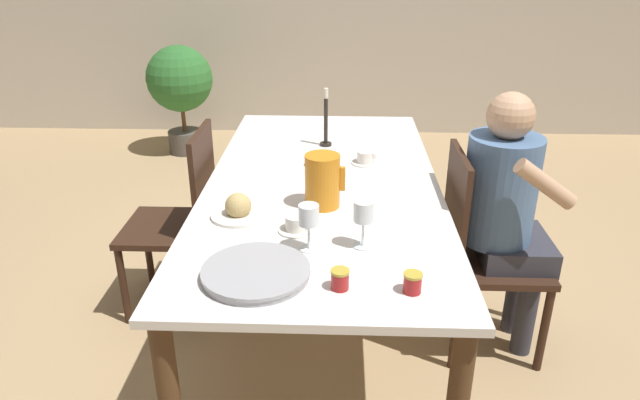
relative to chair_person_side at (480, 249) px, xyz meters
The scene contains 16 objects.
ground_plane 0.85m from the chair_person_side, behind, with size 20.00×20.00×0.00m, color tan.
dining_table 0.72m from the chair_person_side, behind, with size 1.00×2.05×0.75m.
chair_person_side is the anchor object (origin of this frame).
chair_opposite 1.40m from the chair_person_side, 169.02° to the left, with size 0.42×0.42×0.92m.
person_seated 0.23m from the chair_person_side, ahead, with size 0.39×0.41×1.17m.
red_pitcher 0.78m from the chair_person_side, 168.59° to the right, with size 0.16×0.14×0.21m.
wine_glass_water 0.80m from the chair_person_side, 138.72° to the right, with size 0.07×0.07×0.17m.
wine_glass_juice 0.95m from the chair_person_side, 145.43° to the right, with size 0.07×0.07×0.17m.
teacup_near_person 0.89m from the chair_person_side, 154.97° to the right, with size 0.13×0.13×0.06m.
teacup_across 0.67m from the chair_person_side, 145.33° to the left, with size 0.13×0.13×0.06m.
serving_tray 1.13m from the chair_person_side, 142.35° to the right, with size 0.34×0.34×0.03m.
bread_plate 1.06m from the chair_person_side, 166.10° to the right, with size 0.21×0.21×0.10m.
jam_jar_amber 0.89m from the chair_person_side, 117.93° to the right, with size 0.06×0.06×0.06m.
jam_jar_red 0.99m from the chair_person_side, 129.85° to the right, with size 0.06×0.06×0.06m.
candlestick_tall 0.99m from the chair_person_side, 139.06° to the left, with size 0.06×0.06×0.30m.
potted_plant 3.24m from the chair_person_side, 127.62° to the left, with size 0.55×0.55×0.93m.
Camera 1 is at (0.07, -2.30, 1.70)m, focal length 32.00 mm.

